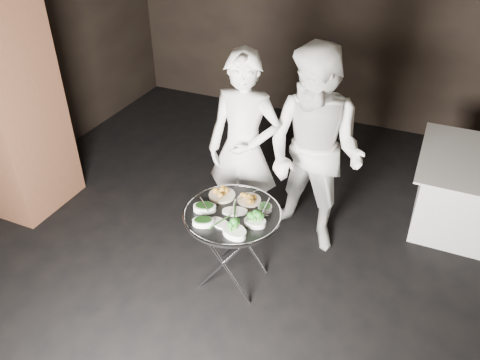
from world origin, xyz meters
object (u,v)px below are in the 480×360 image
at_px(serving_tray, 232,214).
at_px(waiter_left, 244,150).
at_px(tray_stand, 233,245).
at_px(waiter_right, 314,154).

xyz_separation_m(serving_tray, waiter_left, (-0.19, 0.67, 0.18)).
bearing_deg(tray_stand, waiter_right, 61.69).
relative_size(waiter_left, waiter_right, 0.95).
bearing_deg(serving_tray, tray_stand, -116.57).
xyz_separation_m(tray_stand, serving_tray, (0.00, 0.00, 0.32)).
bearing_deg(tray_stand, waiter_left, 105.88).
distance_m(serving_tray, waiter_left, 0.72).
distance_m(serving_tray, waiter_right, 0.91).
height_order(tray_stand, waiter_right, waiter_right).
bearing_deg(serving_tray, waiter_right, 61.69).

